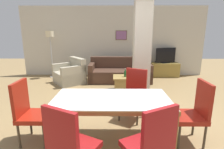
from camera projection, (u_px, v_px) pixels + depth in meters
ground_plane at (111, 141)px, 2.84m from camera, size 18.00×18.00×0.00m
back_wall at (113, 42)px, 6.93m from camera, size 7.20×0.09×2.70m
divider_pillar at (142, 48)px, 4.10m from camera, size 0.39×0.35×2.70m
dining_table at (111, 107)px, 2.70m from camera, size 1.79×0.91×0.74m
dining_chair_near_right at (151, 143)px, 1.90m from camera, size 0.62×0.62×1.01m
dining_chair_far_right at (134, 92)px, 3.52m from camera, size 0.62×0.62×1.01m
dining_chair_near_left at (70, 144)px, 1.89m from camera, size 0.62×0.62×1.01m
dining_chair_head_left at (29, 110)px, 2.73m from camera, size 0.46×0.46×1.01m
dining_chair_head_right at (194, 111)px, 2.70m from camera, size 0.46×0.46×1.01m
sofa at (120, 73)px, 6.29m from camera, size 2.17×0.94×0.83m
armchair at (70, 75)px, 6.02m from camera, size 1.24×1.26×0.86m
coffee_table at (124, 83)px, 5.24m from camera, size 0.63×0.59×0.44m
bottle at (125, 74)px, 5.15m from camera, size 0.08×0.08×0.24m
tv_stand at (165, 70)px, 6.90m from camera, size 1.07×0.40×0.54m
tv_screen at (166, 56)px, 6.77m from camera, size 0.80×0.28×0.60m
floor_lamp at (50, 39)px, 6.54m from camera, size 0.29×0.29×1.76m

